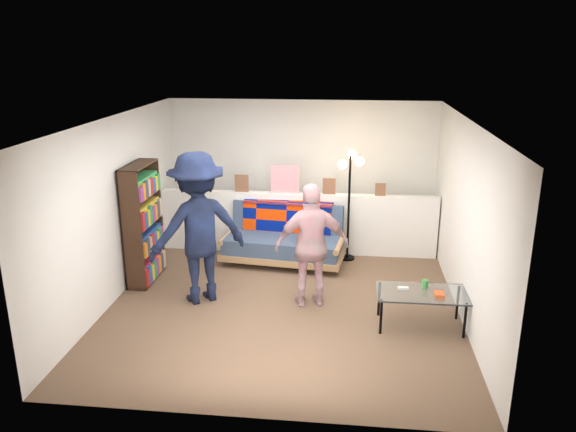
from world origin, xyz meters
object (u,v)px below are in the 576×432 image
object	(u,v)px
bookshelf	(143,227)
coffee_table	(422,294)
floor_lamp	(350,183)
person_left	(198,228)
person_right	(312,246)
futon_sofa	(285,239)

from	to	relation	value
bookshelf	coffee_table	world-z (taller)	bookshelf
bookshelf	coffee_table	bearing A→B (deg)	-14.94
bookshelf	floor_lamp	size ratio (longest dim) A/B	0.98
coffee_table	person_left	size ratio (longest dim) A/B	0.54
coffee_table	person_right	xyz separation A→B (m)	(-1.36, 0.46, 0.40)
floor_lamp	person_left	size ratio (longest dim) A/B	0.87
bookshelf	person_right	bearing A→B (deg)	-12.67
bookshelf	person_right	distance (m)	2.50
futon_sofa	coffee_table	bearing A→B (deg)	-45.47
person_right	person_left	bearing A→B (deg)	-12.05
futon_sofa	person_left	bearing A→B (deg)	-123.63
futon_sofa	person_left	xyz separation A→B (m)	(-0.96, -1.45, 0.63)
futon_sofa	person_right	distance (m)	1.59
futon_sofa	floor_lamp	distance (m)	1.33
person_left	person_right	size ratio (longest dim) A/B	1.23
futon_sofa	floor_lamp	size ratio (longest dim) A/B	1.12
futon_sofa	person_right	size ratio (longest dim) A/B	1.20
futon_sofa	bookshelf	world-z (taller)	bookshelf
futon_sofa	coffee_table	size ratio (longest dim) A/B	1.82
floor_lamp	coffee_table	bearing A→B (deg)	-67.56
person_left	person_right	xyz separation A→B (m)	(1.48, 0.01, -0.19)
coffee_table	person_left	distance (m)	2.93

